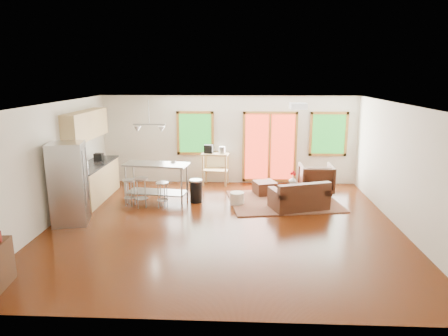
{
  "coord_description": "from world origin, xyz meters",
  "views": [
    {
      "loc": [
        0.4,
        -8.19,
        3.21
      ],
      "look_at": [
        0.0,
        0.3,
        1.2
      ],
      "focal_mm": 32.0,
      "sensor_mm": 36.0,
      "label": 1
    }
  ],
  "objects_px": {
    "loveseat": "(299,198)",
    "refrigerator": "(69,184)",
    "kitchen_cart": "(215,158)",
    "coffee_table": "(306,188)",
    "rug": "(283,201)",
    "island": "(156,176)",
    "armchair": "(316,177)",
    "ottoman": "(265,188)"
  },
  "relations": [
    {
      "from": "armchair",
      "to": "island",
      "type": "bearing_deg",
      "value": 13.04
    },
    {
      "from": "rug",
      "to": "armchair",
      "type": "xyz_separation_m",
      "value": [
        0.96,
        0.8,
        0.43
      ]
    },
    {
      "from": "loveseat",
      "to": "ottoman",
      "type": "relative_size",
      "value": 2.74
    },
    {
      "from": "rug",
      "to": "armchair",
      "type": "height_order",
      "value": "armchair"
    },
    {
      "from": "island",
      "to": "kitchen_cart",
      "type": "relative_size",
      "value": 1.41
    },
    {
      "from": "armchair",
      "to": "island",
      "type": "distance_m",
      "value": 4.32
    },
    {
      "from": "rug",
      "to": "island",
      "type": "relative_size",
      "value": 1.61
    },
    {
      "from": "kitchen_cart",
      "to": "rug",
      "type": "bearing_deg",
      "value": -39.58
    },
    {
      "from": "loveseat",
      "to": "ottoman",
      "type": "xyz_separation_m",
      "value": [
        -0.77,
        1.17,
        -0.1
      ]
    },
    {
      "from": "island",
      "to": "coffee_table",
      "type": "bearing_deg",
      "value": 4.29
    },
    {
      "from": "rug",
      "to": "kitchen_cart",
      "type": "relative_size",
      "value": 2.27
    },
    {
      "from": "loveseat",
      "to": "island",
      "type": "xyz_separation_m",
      "value": [
        -3.56,
        0.38,
        0.42
      ]
    },
    {
      "from": "armchair",
      "to": "ottoman",
      "type": "distance_m",
      "value": 1.44
    },
    {
      "from": "rug",
      "to": "kitchen_cart",
      "type": "xyz_separation_m",
      "value": [
        -1.88,
        1.56,
        0.8
      ]
    },
    {
      "from": "loveseat",
      "to": "armchair",
      "type": "height_order",
      "value": "armchair"
    },
    {
      "from": "armchair",
      "to": "loveseat",
      "type": "bearing_deg",
      "value": 64.83
    },
    {
      "from": "rug",
      "to": "ottoman",
      "type": "distance_m",
      "value": 0.77
    },
    {
      "from": "refrigerator",
      "to": "kitchen_cart",
      "type": "height_order",
      "value": "refrigerator"
    },
    {
      "from": "rug",
      "to": "loveseat",
      "type": "distance_m",
      "value": 0.71
    },
    {
      "from": "rug",
      "to": "kitchen_cart",
      "type": "height_order",
      "value": "kitchen_cart"
    },
    {
      "from": "coffee_table",
      "to": "armchair",
      "type": "relative_size",
      "value": 1.22
    },
    {
      "from": "rug",
      "to": "refrigerator",
      "type": "bearing_deg",
      "value": -160.25
    },
    {
      "from": "loveseat",
      "to": "refrigerator",
      "type": "bearing_deg",
      "value": 173.87
    },
    {
      "from": "coffee_table",
      "to": "island",
      "type": "xyz_separation_m",
      "value": [
        -3.83,
        -0.29,
        0.37
      ]
    },
    {
      "from": "ottoman",
      "to": "loveseat",
      "type": "bearing_deg",
      "value": -56.71
    },
    {
      "from": "refrigerator",
      "to": "island",
      "type": "height_order",
      "value": "refrigerator"
    },
    {
      "from": "armchair",
      "to": "kitchen_cart",
      "type": "height_order",
      "value": "kitchen_cart"
    },
    {
      "from": "coffee_table",
      "to": "refrigerator",
      "type": "bearing_deg",
      "value": -161.41
    },
    {
      "from": "island",
      "to": "ottoman",
      "type": "bearing_deg",
      "value": 15.98
    },
    {
      "from": "rug",
      "to": "armchair",
      "type": "distance_m",
      "value": 1.32
    },
    {
      "from": "coffee_table",
      "to": "refrigerator",
      "type": "xyz_separation_m",
      "value": [
        -5.4,
        -1.82,
        0.56
      ]
    },
    {
      "from": "loveseat",
      "to": "refrigerator",
      "type": "height_order",
      "value": "refrigerator"
    },
    {
      "from": "kitchen_cart",
      "to": "armchair",
      "type": "bearing_deg",
      "value": -14.92
    },
    {
      "from": "loveseat",
      "to": "island",
      "type": "relative_size",
      "value": 0.89
    },
    {
      "from": "ottoman",
      "to": "kitchen_cart",
      "type": "bearing_deg",
      "value": 146.35
    },
    {
      "from": "loveseat",
      "to": "coffee_table",
      "type": "relative_size",
      "value": 1.37
    },
    {
      "from": "rug",
      "to": "coffee_table",
      "type": "height_order",
      "value": "coffee_table"
    },
    {
      "from": "refrigerator",
      "to": "kitchen_cart",
      "type": "xyz_separation_m",
      "value": [
        2.93,
        3.28,
        -0.08
      ]
    },
    {
      "from": "armchair",
      "to": "refrigerator",
      "type": "bearing_deg",
      "value": 23.33
    },
    {
      "from": "rug",
      "to": "loveseat",
      "type": "bearing_deg",
      "value": -60.59
    },
    {
      "from": "armchair",
      "to": "refrigerator",
      "type": "xyz_separation_m",
      "value": [
        -5.76,
        -2.53,
        0.45
      ]
    },
    {
      "from": "loveseat",
      "to": "kitchen_cart",
      "type": "distance_m",
      "value": 3.11
    }
  ]
}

